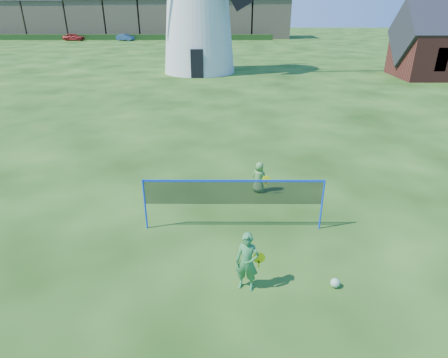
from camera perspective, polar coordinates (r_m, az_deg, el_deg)
ground at (r=10.74m, az=-1.09°, el=-8.41°), size 220.00×220.00×0.00m
badminton_net at (r=10.46m, az=1.45°, el=-2.17°), size 5.05×0.05×1.55m
player_girl at (r=8.54m, az=3.53°, el=-12.47°), size 0.72×0.48×1.44m
player_boy at (r=12.90m, az=5.37°, el=0.25°), size 0.67×0.52×1.09m
play_ball at (r=9.28m, az=16.50°, el=-14.88°), size 0.22×0.22×0.22m
terraced_houses at (r=83.40m, az=-14.67°, el=22.78°), size 64.82×8.40×7.98m
hedge at (r=78.39m, az=-17.28°, el=19.88°), size 62.00×0.80×1.00m
car_left at (r=78.46m, az=-21.87°, el=19.38°), size 3.88×1.72×1.30m
car_right at (r=75.91m, az=-14.73°, el=20.09°), size 3.70×2.52×1.15m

